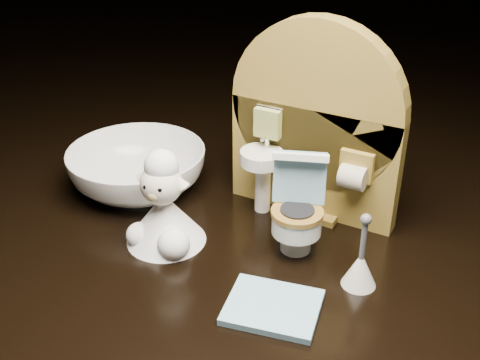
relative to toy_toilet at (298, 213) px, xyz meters
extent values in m
cube|color=black|center=(-0.01, -0.02, -0.08)|extent=(2.50, 2.50, 0.10)
cube|color=olive|center=(-0.01, 0.05, 0.02)|extent=(0.13, 0.02, 0.09)
cylinder|color=olive|center=(-0.01, 0.05, 0.06)|extent=(0.13, 0.02, 0.13)
cube|color=olive|center=(-0.01, 0.05, -0.02)|extent=(0.05, 0.04, 0.01)
cylinder|color=white|center=(-0.04, 0.03, 0.00)|extent=(0.01, 0.01, 0.04)
cylinder|color=white|center=(-0.04, 0.03, 0.02)|extent=(0.03, 0.03, 0.01)
cylinder|color=silver|center=(-0.04, 0.04, 0.03)|extent=(0.00, 0.00, 0.01)
cube|color=#98A250|center=(-0.04, 0.04, 0.04)|extent=(0.02, 0.01, 0.02)
cube|color=olive|center=(0.03, 0.04, 0.03)|extent=(0.02, 0.01, 0.02)
cylinder|color=beige|center=(0.03, 0.03, 0.02)|extent=(0.02, 0.02, 0.02)
cylinder|color=white|center=(0.00, -0.01, -0.02)|extent=(0.02, 0.02, 0.02)
cylinder|color=white|center=(0.00, -0.01, 0.00)|extent=(0.03, 0.03, 0.01)
cylinder|color=brown|center=(0.00, -0.01, 0.01)|extent=(0.04, 0.04, 0.00)
cube|color=white|center=(0.00, 0.01, 0.00)|extent=(0.03, 0.02, 0.04)
cube|color=#78AAC2|center=(0.00, 0.01, 0.03)|extent=(0.04, 0.02, 0.04)
cube|color=white|center=(0.00, 0.00, 0.04)|extent=(0.04, 0.02, 0.01)
cylinder|color=#B2C54C|center=(0.00, 0.01, 0.02)|extent=(0.01, 0.01, 0.01)
cube|color=#78AAC2|center=(0.02, -0.07, -0.02)|extent=(0.06, 0.06, 0.00)
cone|color=white|center=(0.05, -0.02, -0.01)|extent=(0.02, 0.02, 0.02)
cylinder|color=#59595B|center=(0.05, -0.02, 0.01)|extent=(0.00, 0.00, 0.03)
sphere|color=#59595B|center=(0.05, -0.02, 0.02)|extent=(0.01, 0.01, 0.01)
cone|color=white|center=(-0.08, -0.04, -0.01)|extent=(0.06, 0.06, 0.04)
sphere|color=white|center=(-0.07, -0.05, -0.02)|extent=(0.02, 0.02, 0.02)
sphere|color=white|center=(-0.10, -0.05, -0.02)|extent=(0.02, 0.02, 0.02)
sphere|color=white|center=(-0.08, -0.04, 0.02)|extent=(0.03, 0.03, 0.03)
sphere|color=tan|center=(-0.08, -0.05, 0.02)|extent=(0.01, 0.01, 0.01)
sphere|color=white|center=(-0.08, -0.04, 0.03)|extent=(0.02, 0.02, 0.02)
cone|color=white|center=(-0.10, -0.04, 0.03)|extent=(0.01, 0.01, 0.01)
cone|color=white|center=(-0.07, -0.04, 0.03)|extent=(0.01, 0.01, 0.01)
sphere|color=black|center=(-0.09, -0.05, 0.02)|extent=(0.00, 0.00, 0.00)
sphere|color=black|center=(-0.08, -0.05, 0.02)|extent=(0.00, 0.00, 0.00)
imported|color=white|center=(-0.15, 0.01, -0.01)|extent=(0.14, 0.14, 0.04)
camera|label=1|loc=(0.13, -0.33, 0.22)|focal=45.00mm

